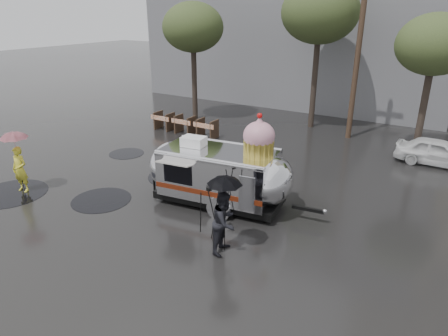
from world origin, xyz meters
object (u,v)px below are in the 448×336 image
Objects in this scene: person_right at (225,222)px; tripod at (209,206)px; airstream_trailer at (221,172)px; person_left at (20,169)px.

person_right is 1.18× the size of tripod.
person_right is at bearing -63.88° from airstream_trailer.
person_right is at bearing -5.60° from person_left.
person_left is 1.11× the size of tripod.
person_right is (8.75, 0.59, 0.05)m from person_left.
tripod is (7.86, 1.15, 0.07)m from person_left.
airstream_trailer is 2.07m from tripod.
person_right is at bearing -16.16° from tripod.
person_left is at bearing -164.47° from airstream_trailer.
tripod is (0.76, -1.91, -0.29)m from airstream_trailer.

